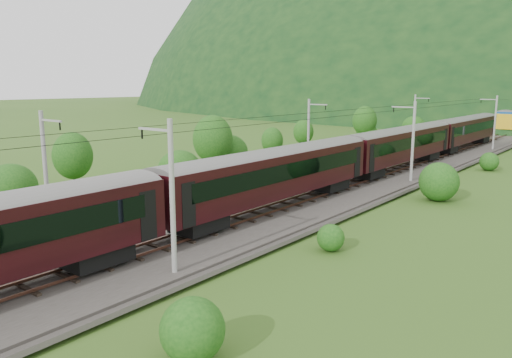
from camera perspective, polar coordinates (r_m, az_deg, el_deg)
The scene contains 14 objects.
ground at distance 31.64m, azimuth -16.90°, elevation -8.07°, with size 600.00×600.00×0.00m, color #355A1C.
railbed at distance 37.83m, azimuth -4.34°, elevation -4.29°, with size 14.00×220.00×0.30m, color #38332D.
track_left at distance 39.40m, azimuth -6.91°, elevation -3.39°, with size 2.40×220.00×0.27m.
track_right at distance 36.23m, azimuth -1.56°, elevation -4.58°, with size 2.40×220.00×0.27m.
catenary_left at distance 58.00m, azimuth 6.07°, elevation 5.33°, with size 2.54×192.28×8.00m.
catenary_right at distance 52.46m, azimuth 17.43°, elevation 4.32°, with size 2.54×192.28×8.00m.
overhead_wires at distance 36.64m, azimuth -4.50°, elevation 6.26°, with size 4.83×198.00×0.03m.
mountain_ridge at distance 348.40m, azimuth 14.24°, elevation 8.85°, with size 336.00×280.00×132.00m, color black.
train at distance 38.11m, azimuth 1.74°, elevation 1.42°, with size 3.21×177.22×5.59m.
hazard_post_near at distance 73.67m, azimuth 18.45°, elevation 3.33°, with size 0.17×0.17×1.58m, color red.
hazard_post_far at distance 59.61m, azimuth 13.76°, elevation 1.84°, with size 0.15×0.15×1.40m, color red.
signal at distance 75.66m, azimuth 15.93°, elevation 3.97°, with size 0.23×0.23×2.06m.
vegetation_left at distance 50.60m, azimuth -12.70°, elevation 2.14°, with size 12.62×145.08×6.54m.
vegetation_right at distance 29.79m, azimuth 11.17°, elevation -6.33°, with size 5.21×109.12×3.04m.
Camera 1 is at (24.98, -16.64, 9.99)m, focal length 35.00 mm.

